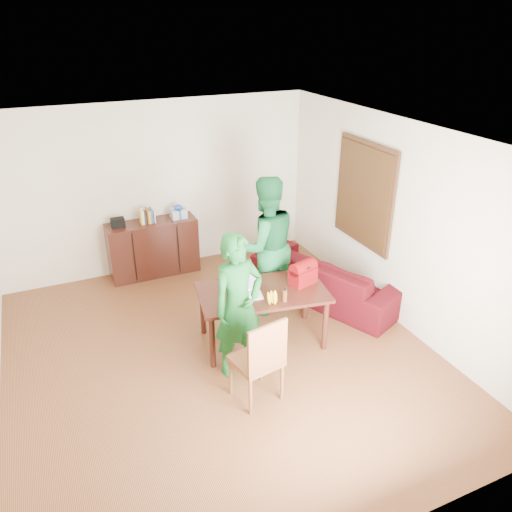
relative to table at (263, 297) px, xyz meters
name	(u,v)px	position (x,y,z in m)	size (l,w,h in m)	color
room	(214,257)	(-0.60, 0.04, 0.66)	(5.20, 5.70, 2.90)	#482112
table	(263,297)	(0.00, 0.00, 0.00)	(1.70, 1.14, 0.74)	black
chair	(257,375)	(-0.50, -0.94, -0.34)	(0.55, 0.54, 1.05)	brown
person_near	(238,306)	(-0.49, -0.40, 0.22)	(0.64, 0.42, 1.74)	#12531D
person_far	(265,246)	(0.37, 0.72, 0.33)	(0.95, 0.74, 1.96)	#166431
laptop	(248,293)	(-0.21, -0.04, 0.14)	(0.37, 0.29, 0.23)	white
bananas	(272,301)	(-0.02, -0.32, 0.12)	(0.17, 0.11, 0.07)	gold
bottle	(285,295)	(0.14, -0.33, 0.18)	(0.06, 0.06, 0.17)	#5C3615
red_bag	(303,275)	(0.54, -0.04, 0.22)	(0.34, 0.20, 0.25)	#6C0708
sofa	(327,277)	(1.34, 0.62, -0.31)	(2.29, 0.90, 0.67)	#370711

